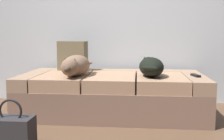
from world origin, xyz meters
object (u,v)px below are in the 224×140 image
object	(u,v)px
throw_pillow	(72,56)
couch	(112,94)
dog_tan	(75,65)
tv_remote	(196,75)
handbag	(11,132)
dog_dark	(151,66)

from	to	relation	value
throw_pillow	couch	bearing A→B (deg)	-27.64
dog_tan	tv_remote	distance (m)	1.21
tv_remote	dog_tan	bearing A→B (deg)	169.54
couch	tv_remote	bearing A→B (deg)	-6.19
couch	handbag	size ratio (longest dim) A/B	5.05
couch	dog_tan	bearing A→B (deg)	-155.46
dog_tan	handbag	distance (m)	0.97
couch	throw_pillow	bearing A→B (deg)	152.36
handbag	dog_tan	bearing A→B (deg)	70.47
dog_dark	handbag	bearing A→B (deg)	-139.33
dog_tan	tv_remote	xyz separation A→B (m)	(1.20, 0.07, -0.10)
tv_remote	dog_dark	bearing A→B (deg)	166.36
tv_remote	handbag	distance (m)	1.78
handbag	dog_dark	bearing A→B (deg)	40.67
couch	dog_tan	world-z (taller)	dog_tan
couch	throw_pillow	xyz separation A→B (m)	(-0.49, 0.26, 0.38)
dog_tan	tv_remote	world-z (taller)	dog_tan
tv_remote	throw_pillow	xyz separation A→B (m)	(-1.34, 0.35, 0.16)
couch	tv_remote	world-z (taller)	tv_remote
dog_dark	throw_pillow	xyz separation A→B (m)	(-0.89, 0.35, 0.07)
dog_dark	tv_remote	bearing A→B (deg)	0.30
dog_dark	couch	bearing A→B (deg)	166.69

